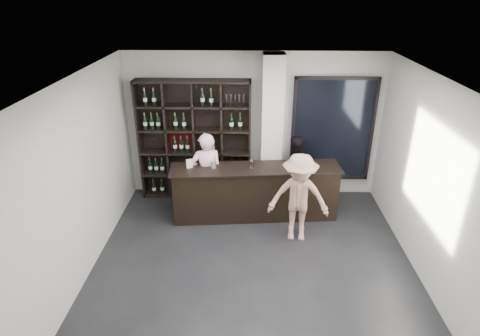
{
  "coord_description": "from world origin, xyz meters",
  "views": [
    {
      "loc": [
        -0.08,
        -4.79,
        4.04
      ],
      "look_at": [
        -0.22,
        1.1,
        1.3
      ],
      "focal_mm": 30.0,
      "sensor_mm": 36.0,
      "label": 1
    }
  ],
  "objects_px": {
    "tasting_counter": "(255,192)",
    "taster_black": "(294,172)",
    "customer": "(299,198)",
    "wine_shelf": "(195,141)",
    "taster_pink": "(207,174)"
  },
  "relations": [
    {
      "from": "tasting_counter",
      "to": "customer",
      "type": "bearing_deg",
      "value": -49.47
    },
    {
      "from": "taster_black",
      "to": "taster_pink",
      "type": "bearing_deg",
      "value": 4.48
    },
    {
      "from": "wine_shelf",
      "to": "customer",
      "type": "distance_m",
      "value": 2.47
    },
    {
      "from": "wine_shelf",
      "to": "taster_pink",
      "type": "xyz_separation_m",
      "value": [
        0.29,
        -0.71,
        -0.39
      ]
    },
    {
      "from": "taster_pink",
      "to": "customer",
      "type": "distance_m",
      "value": 1.8
    },
    {
      "from": "taster_black",
      "to": "customer",
      "type": "height_order",
      "value": "customer"
    },
    {
      "from": "tasting_counter",
      "to": "taster_black",
      "type": "distance_m",
      "value": 0.88
    },
    {
      "from": "tasting_counter",
      "to": "customer",
      "type": "height_order",
      "value": "customer"
    },
    {
      "from": "tasting_counter",
      "to": "customer",
      "type": "xyz_separation_m",
      "value": [
        0.71,
        -0.7,
        0.28
      ]
    },
    {
      "from": "taster_pink",
      "to": "taster_black",
      "type": "distance_m",
      "value": 1.67
    },
    {
      "from": "wine_shelf",
      "to": "customer",
      "type": "height_order",
      "value": "wine_shelf"
    },
    {
      "from": "taster_pink",
      "to": "taster_black",
      "type": "height_order",
      "value": "taster_pink"
    },
    {
      "from": "customer",
      "to": "taster_black",
      "type": "bearing_deg",
      "value": 94.41
    },
    {
      "from": "wine_shelf",
      "to": "tasting_counter",
      "type": "bearing_deg",
      "value": -34.36
    },
    {
      "from": "taster_black",
      "to": "wine_shelf",
      "type": "bearing_deg",
      "value": -17.94
    }
  ]
}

